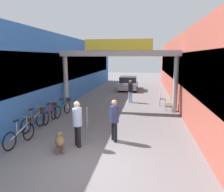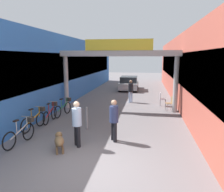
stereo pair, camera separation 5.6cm
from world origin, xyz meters
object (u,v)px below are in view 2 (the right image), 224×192
(pedestrian_companion, at_px, (114,118))
(dog_on_leash, at_px, (59,140))
(cafe_chair_wood_nearer, at_px, (171,102))
(pedestrian_carrying_crate, at_px, (131,90))
(bollard_post_metal, at_px, (87,118))
(parked_car_silver, at_px, (129,83))
(cafe_chair_aluminium_farther, at_px, (162,98))
(bicycle_orange_second, at_px, (35,119))
(pedestrian_with_dog, at_px, (77,121))
(bicycle_green_farthest, at_px, (64,108))
(bicycle_silver_nearest, at_px, (21,132))
(bicycle_red_third, at_px, (51,113))

(pedestrian_companion, relative_size, dog_on_leash, 1.90)
(dog_on_leash, xyz_separation_m, cafe_chair_wood_nearer, (4.34, 6.47, 0.16))
(pedestrian_companion, height_order, pedestrian_carrying_crate, pedestrian_companion)
(dog_on_leash, relative_size, bollard_post_metal, 0.84)
(cafe_chair_wood_nearer, bearing_deg, parked_car_silver, 111.21)
(pedestrian_carrying_crate, bearing_deg, cafe_chair_aluminium_farther, -20.93)
(pedestrian_companion, distance_m, bicycle_orange_second, 3.85)
(bollard_post_metal, xyz_separation_m, cafe_chair_wood_nearer, (4.06, 4.01, 0.03))
(dog_on_leash, bearing_deg, pedestrian_with_dog, 45.61)
(cafe_chair_wood_nearer, xyz_separation_m, cafe_chair_aluminium_farther, (-0.44, 1.32, 0.00))
(pedestrian_companion, distance_m, bollard_post_metal, 1.95)
(bicycle_green_farthest, height_order, bollard_post_metal, bollard_post_metal)
(bicycle_silver_nearest, distance_m, bicycle_red_third, 2.89)
(bicycle_silver_nearest, height_order, bicycle_red_third, same)
(bicycle_silver_nearest, bearing_deg, pedestrian_with_dog, 3.15)
(bicycle_orange_second, bearing_deg, pedestrian_with_dog, -32.08)
(pedestrian_companion, distance_m, cafe_chair_wood_nearer, 5.90)
(pedestrian_with_dog, bearing_deg, bicycle_green_farthest, 117.63)
(pedestrian_with_dog, xyz_separation_m, bicycle_green_farthest, (-2.09, 4.00, -0.51))
(pedestrian_with_dog, relative_size, parked_car_silver, 0.41)
(bicycle_green_farthest, relative_size, bollard_post_metal, 1.65)
(pedestrian_carrying_crate, height_order, bollard_post_metal, pedestrian_carrying_crate)
(cafe_chair_aluminium_farther, bearing_deg, pedestrian_with_dog, -115.13)
(bicycle_red_third, relative_size, cafe_chair_aluminium_farther, 1.90)
(bicycle_red_third, distance_m, cafe_chair_wood_nearer, 6.93)
(pedestrian_companion, distance_m, cafe_chair_aluminium_farther, 6.95)
(pedestrian_with_dog, height_order, pedestrian_carrying_crate, pedestrian_with_dog)
(pedestrian_companion, bearing_deg, cafe_chair_aluminium_farther, 71.65)
(pedestrian_with_dog, height_order, bicycle_red_third, pedestrian_with_dog)
(bicycle_orange_second, xyz_separation_m, bicycle_green_farthest, (0.40, 2.44, 0.00))
(bicycle_silver_nearest, distance_m, bicycle_green_farthest, 4.12)
(bollard_post_metal, bearing_deg, pedestrian_carrying_crate, 76.26)
(cafe_chair_aluminium_farther, bearing_deg, pedestrian_companion, -108.35)
(cafe_chair_aluminium_farther, bearing_deg, dog_on_leash, -116.64)
(parked_car_silver, bearing_deg, bicycle_green_farthest, -104.99)
(dog_on_leash, bearing_deg, bicycle_green_farthest, 109.66)
(pedestrian_companion, xyz_separation_m, pedestrian_carrying_crate, (0.07, 7.40, -0.01))
(bicycle_silver_nearest, xyz_separation_m, bollard_post_metal, (1.93, 2.08, 0.08))
(bicycle_silver_nearest, xyz_separation_m, cafe_chair_aluminium_farther, (5.55, 7.41, 0.10))
(bicycle_orange_second, bearing_deg, dog_on_leash, -45.78)
(bicycle_red_third, height_order, parked_car_silver, parked_car_silver)
(pedestrian_companion, xyz_separation_m, dog_on_leash, (-1.72, -1.20, -0.54))
(bicycle_green_farthest, bearing_deg, dog_on_leash, -70.34)
(bicycle_red_third, distance_m, bollard_post_metal, 2.24)
(pedestrian_with_dog, relative_size, pedestrian_companion, 1.03)
(bicycle_silver_nearest, height_order, bicycle_orange_second, same)
(dog_on_leash, distance_m, parked_car_silver, 14.78)
(bicycle_silver_nearest, distance_m, parked_car_silver, 14.62)
(pedestrian_with_dog, xyz_separation_m, cafe_chair_aluminium_farther, (3.42, 7.29, -0.41))
(pedestrian_with_dog, height_order, bicycle_silver_nearest, pedestrian_with_dog)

